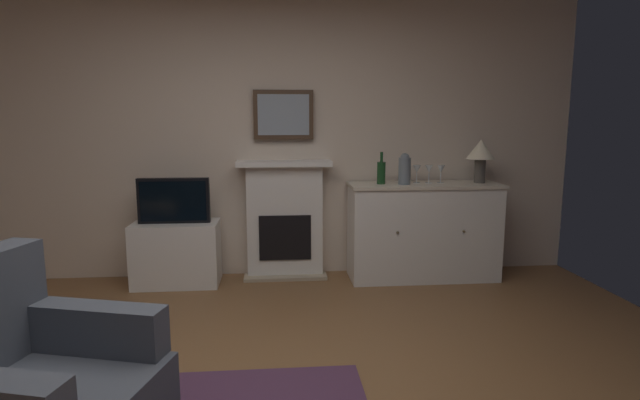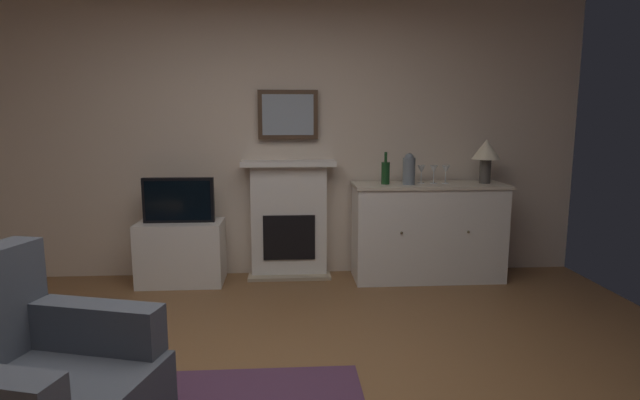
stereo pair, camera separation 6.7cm
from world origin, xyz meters
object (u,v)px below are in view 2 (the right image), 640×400
at_px(framed_picture, 288,115).
at_px(tv_cabinet, 181,253).
at_px(wine_glass_center, 434,170).
at_px(fireplace_unit, 289,219).
at_px(table_lamp, 486,153).
at_px(wine_glass_left, 421,170).
at_px(sideboard_cabinet, 428,231).
at_px(armchair, 24,390).
at_px(wine_bottle, 385,172).
at_px(tv_set, 178,200).
at_px(wine_glass_right, 446,170).
at_px(vase_decorative, 409,169).

xyz_separation_m(framed_picture, tv_cabinet, (-0.97, -0.21, -1.23)).
xyz_separation_m(framed_picture, wine_glass_center, (1.32, -0.21, -0.50)).
xyz_separation_m(fireplace_unit, table_lamp, (1.80, -0.18, 0.63)).
bearing_deg(wine_glass_left, sideboard_cabinet, -25.27).
bearing_deg(armchair, wine_bottle, 51.70).
relative_size(tv_cabinet, tv_set, 1.21).
height_order(wine_glass_right, armchair, wine_glass_right).
relative_size(wine_glass_right, armchair, 0.17).
xyz_separation_m(sideboard_cabinet, wine_glass_left, (-0.07, 0.03, 0.57)).
distance_m(sideboard_cabinet, wine_glass_right, 0.59).
distance_m(wine_bottle, tv_cabinet, 1.98).
bearing_deg(wine_bottle, wine_glass_center, 3.21).
bearing_deg(vase_decorative, tv_set, 178.83).
relative_size(wine_glass_center, wine_glass_right, 1.00).
xyz_separation_m(sideboard_cabinet, wine_glass_right, (0.15, 0.01, 0.57)).
distance_m(wine_glass_left, tv_cabinet, 2.31).
relative_size(wine_glass_left, tv_set, 0.27).
xyz_separation_m(sideboard_cabinet, table_lamp, (0.52, 0.00, 0.73)).
xyz_separation_m(framed_picture, table_lamp, (1.80, -0.22, -0.34)).
bearing_deg(table_lamp, wine_bottle, -179.29).
distance_m(framed_picture, tv_cabinet, 1.58).
bearing_deg(wine_glass_left, armchair, -132.34).
height_order(table_lamp, armchair, table_lamp).
relative_size(wine_glass_right, tv_cabinet, 0.22).
bearing_deg(vase_decorative, tv_cabinet, 178.18).
distance_m(wine_glass_left, tv_set, 2.20).
relative_size(sideboard_cabinet, tv_cabinet, 1.85).
relative_size(table_lamp, armchair, 0.41).
relative_size(fireplace_unit, wine_glass_right, 6.67).
height_order(framed_picture, tv_set, framed_picture).
distance_m(sideboard_cabinet, tv_set, 2.28).
distance_m(wine_glass_right, vase_decorative, 0.36).
bearing_deg(armchair, sideboard_cabinet, 46.46).
xyz_separation_m(tv_cabinet, tv_set, (-0.00, -0.02, 0.48)).
bearing_deg(vase_decorative, fireplace_unit, 168.08).
bearing_deg(armchair, tv_cabinet, 87.52).
bearing_deg(wine_bottle, sideboard_cabinet, 1.61).
height_order(table_lamp, wine_bottle, table_lamp).
distance_m(vase_decorative, tv_set, 2.07).
height_order(sideboard_cabinet, wine_glass_center, wine_glass_center).
relative_size(vase_decorative, tv_set, 0.45).
bearing_deg(armchair, tv_set, 87.50).
bearing_deg(wine_glass_center, wine_glass_left, 170.58).
distance_m(fireplace_unit, wine_glass_right, 1.52).
height_order(wine_glass_center, armchair, wine_glass_center).
height_order(wine_glass_left, tv_set, wine_glass_left).
height_order(framed_picture, wine_glass_right, framed_picture).
bearing_deg(armchair, table_lamp, 40.81).
xyz_separation_m(table_lamp, vase_decorative, (-0.72, -0.05, -0.14)).
height_order(table_lamp, tv_set, table_lamp).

